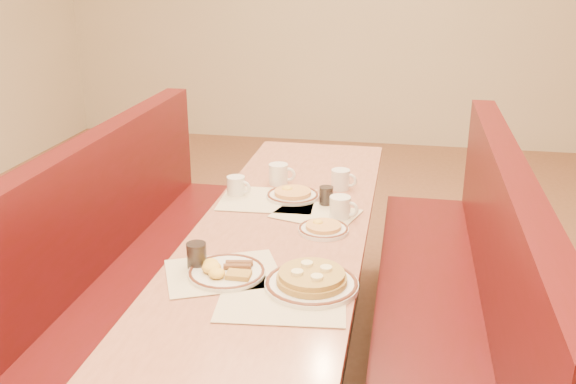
% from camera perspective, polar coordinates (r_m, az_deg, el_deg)
% --- Properties ---
extents(ground, '(8.00, 8.00, 0.00)m').
position_cam_1_polar(ground, '(3.03, -0.51, -16.21)').
color(ground, '#9E6647').
rests_on(ground, ground).
extents(diner_table, '(0.70, 2.50, 0.75)m').
position_cam_1_polar(diner_table, '(2.82, -0.53, -10.08)').
color(diner_table, black).
rests_on(diner_table, ground).
extents(booth_left, '(0.55, 2.50, 1.05)m').
position_cam_1_polar(booth_left, '(3.04, -14.38, -8.69)').
color(booth_left, '#4C3326').
rests_on(booth_left, ground).
extents(booth_right, '(0.55, 2.50, 1.05)m').
position_cam_1_polar(booth_right, '(2.80, 14.66, -11.39)').
color(booth_right, '#4C3326').
rests_on(booth_right, ground).
extents(placemat_near_left, '(0.48, 0.43, 0.00)m').
position_cam_1_polar(placemat_near_left, '(2.28, -5.78, -7.16)').
color(placemat_near_left, beige).
rests_on(placemat_near_left, diner_table).
extents(placemat_near_right, '(0.44, 0.35, 0.00)m').
position_cam_1_polar(placemat_near_right, '(2.10, -0.52, -9.56)').
color(placemat_near_right, beige).
rests_on(placemat_near_right, diner_table).
extents(placemat_far_left, '(0.44, 0.34, 0.00)m').
position_cam_1_polar(placemat_far_left, '(2.92, -1.80, -0.68)').
color(placemat_far_left, beige).
rests_on(placemat_far_left, diner_table).
extents(placemat_far_right, '(0.40, 0.34, 0.00)m').
position_cam_1_polar(placemat_far_right, '(2.77, 2.50, -1.92)').
color(placemat_far_right, beige).
rests_on(placemat_far_right, diner_table).
extents(pancake_plate, '(0.32, 0.32, 0.07)m').
position_cam_1_polar(pancake_plate, '(2.17, 2.11, -7.93)').
color(pancake_plate, white).
rests_on(pancake_plate, diner_table).
extents(eggs_plate, '(0.27, 0.27, 0.05)m').
position_cam_1_polar(eggs_plate, '(2.26, -5.57, -7.05)').
color(eggs_plate, white).
rests_on(eggs_plate, diner_table).
extents(extra_plate_mid, '(0.21, 0.21, 0.04)m').
position_cam_1_polar(extra_plate_mid, '(2.60, 3.16, -3.24)').
color(extra_plate_mid, white).
rests_on(extra_plate_mid, diner_table).
extents(extra_plate_far, '(0.24, 0.24, 0.05)m').
position_cam_1_polar(extra_plate_far, '(2.95, 0.41, -0.23)').
color(extra_plate_far, white).
rests_on(extra_plate_far, diner_table).
extents(coffee_mug_a, '(0.13, 0.09, 0.10)m').
position_cam_1_polar(coffee_mug_a, '(2.72, 4.73, -1.36)').
color(coffee_mug_a, white).
rests_on(coffee_mug_a, diner_table).
extents(coffee_mug_b, '(0.12, 0.08, 0.09)m').
position_cam_1_polar(coffee_mug_b, '(2.98, -4.59, 0.56)').
color(coffee_mug_b, white).
rests_on(coffee_mug_b, diner_table).
extents(coffee_mug_c, '(0.13, 0.09, 0.10)m').
position_cam_1_polar(coffee_mug_c, '(3.06, 4.75, 1.16)').
color(coffee_mug_c, white).
rests_on(coffee_mug_c, diner_table).
extents(coffee_mug_d, '(0.13, 0.09, 0.10)m').
position_cam_1_polar(coffee_mug_d, '(3.12, -0.79, 1.64)').
color(coffee_mug_d, white).
rests_on(coffee_mug_d, diner_table).
extents(soda_tumbler_near, '(0.07, 0.07, 0.10)m').
position_cam_1_polar(soda_tumbler_near, '(2.31, -8.12, -5.66)').
color(soda_tumbler_near, black).
rests_on(soda_tumbler_near, diner_table).
extents(soda_tumbler_mid, '(0.06, 0.06, 0.09)m').
position_cam_1_polar(soda_tumbler_mid, '(2.86, 3.41, -0.36)').
color(soda_tumbler_mid, black).
rests_on(soda_tumbler_mid, diner_table).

